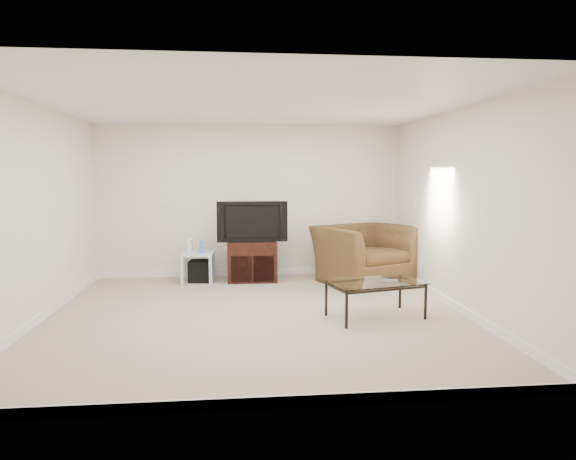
{
  "coord_description": "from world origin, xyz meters",
  "views": [
    {
      "loc": [
        -0.23,
        -6.03,
        1.7
      ],
      "look_at": [
        0.5,
        1.2,
        0.9
      ],
      "focal_mm": 32.0,
      "sensor_mm": 36.0,
      "label": 1
    }
  ],
  "objects": [
    {
      "name": "television",
      "position": [
        0.01,
        2.02,
        0.96
      ],
      "size": [
        1.03,
        0.24,
        0.63
      ],
      "primitive_type": "imported",
      "rotation": [
        0.0,
        0.0,
        0.04
      ],
      "color": "black",
      "rests_on": "tv_stand"
    },
    {
      "name": "remote",
      "position": [
        1.57,
        -0.24,
        0.44
      ],
      "size": [
        0.18,
        0.06,
        0.02
      ],
      "primitive_type": "cube",
      "rotation": [
        0.0,
        0.0,
        -0.1
      ],
      "color": "#B2B2B7",
      "rests_on": "coffee_table"
    },
    {
      "name": "subwoofer",
      "position": [
        -0.81,
        2.07,
        0.16
      ],
      "size": [
        0.37,
        0.37,
        0.34
      ],
      "primitive_type": "cube",
      "rotation": [
        0.0,
        0.0,
        -0.11
      ],
      "color": "black",
      "rests_on": "floor"
    },
    {
      "name": "wall_right",
      "position": [
        2.5,
        0.0,
        1.25
      ],
      "size": [
        0.02,
        5.0,
        2.5
      ],
      "primitive_type": "cube",
      "color": "silver",
      "rests_on": "ground"
    },
    {
      "name": "floor",
      "position": [
        0.0,
        0.0,
        0.0
      ],
      "size": [
        5.0,
        5.0,
        0.0
      ],
      "primitive_type": "plane",
      "color": "tan",
      "rests_on": "ground"
    },
    {
      "name": "game_console",
      "position": [
        -0.96,
        2.04,
        0.57
      ],
      "size": [
        0.07,
        0.16,
        0.21
      ],
      "primitive_type": "cube",
      "rotation": [
        0.0,
        0.0,
        -0.15
      ],
      "color": "white",
      "rests_on": "side_table"
    },
    {
      "name": "recliner",
      "position": [
        1.77,
        1.75,
        0.6
      ],
      "size": [
        1.6,
        1.35,
        1.19
      ],
      "primitive_type": "imported",
      "rotation": [
        0.0,
        0.0,
        0.41
      ],
      "color": "#482F20",
      "rests_on": "floor"
    },
    {
      "name": "ceiling",
      "position": [
        0.0,
        0.0,
        2.5
      ],
      "size": [
        5.0,
        5.0,
        0.0
      ],
      "primitive_type": "plane",
      "color": "white",
      "rests_on": "ground"
    },
    {
      "name": "plate_right_switch",
      "position": [
        2.49,
        1.6,
        1.25
      ],
      "size": [
        0.02,
        0.09,
        0.13
      ],
      "primitive_type": "cube",
      "color": "white",
      "rests_on": "wall_right"
    },
    {
      "name": "coffee_table",
      "position": [
        1.39,
        -0.23,
        0.22
      ],
      "size": [
        1.22,
        0.87,
        0.43
      ],
      "primitive_type": null,
      "rotation": [
        0.0,
        0.0,
        0.25
      ],
      "color": "black",
      "rests_on": "floor"
    },
    {
      "name": "plate_back",
      "position": [
        -1.4,
        2.49,
        1.25
      ],
      "size": [
        0.12,
        0.02,
        0.12
      ],
      "primitive_type": "cube",
      "color": "white",
      "rests_on": "wall_back"
    },
    {
      "name": "wall_back",
      "position": [
        0.0,
        2.5,
        1.25
      ],
      "size": [
        5.0,
        0.02,
        2.5
      ],
      "primitive_type": "cube",
      "color": "silver",
      "rests_on": "ground"
    },
    {
      "name": "dvd_player",
      "position": [
        0.01,
        2.01,
        0.54
      ],
      "size": [
        0.47,
        0.33,
        0.07
      ],
      "primitive_type": "cube",
      "rotation": [
        0.0,
        0.0,
        -0.01
      ],
      "color": "black",
      "rests_on": "tv_stand"
    },
    {
      "name": "game_case",
      "position": [
        -0.78,
        2.03,
        0.56
      ],
      "size": [
        0.06,
        0.14,
        0.18
      ],
      "primitive_type": "cube",
      "rotation": [
        0.0,
        0.0,
        0.07
      ],
      "color": "#337FCC",
      "rests_on": "side_table"
    },
    {
      "name": "plate_right_outlet",
      "position": [
        2.49,
        1.3,
        0.3
      ],
      "size": [
        0.02,
        0.08,
        0.12
      ],
      "primitive_type": "cube",
      "color": "white",
      "rests_on": "wall_right"
    },
    {
      "name": "side_table",
      "position": [
        -0.84,
        2.05,
        0.23
      ],
      "size": [
        0.51,
        0.51,
        0.47
      ],
      "primitive_type": null,
      "rotation": [
        0.0,
        0.0,
        -0.06
      ],
      "color": "silver",
      "rests_on": "floor"
    },
    {
      "name": "tv_stand",
      "position": [
        0.01,
        2.05,
        0.32
      ],
      "size": [
        0.77,
        0.54,
        0.64
      ],
      "primitive_type": null,
      "rotation": [
        0.0,
        0.0,
        -0.01
      ],
      "color": "black",
      "rests_on": "floor"
    },
    {
      "name": "wall_left",
      "position": [
        -2.5,
        0.0,
        1.25
      ],
      "size": [
        0.02,
        5.0,
        2.5
      ],
      "primitive_type": "cube",
      "color": "silver",
      "rests_on": "ground"
    }
  ]
}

